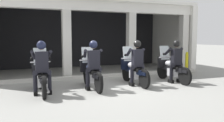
% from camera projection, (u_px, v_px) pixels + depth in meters
% --- Properties ---
extents(ground_plane, '(80.00, 80.00, 0.00)m').
position_uv_depth(ground_plane, '(91.00, 74.00, 10.58)').
color(ground_plane, gray).
extents(station_building, '(10.04, 4.10, 3.41)m').
position_uv_depth(station_building, '(88.00, 29.00, 11.85)').
color(station_building, black).
rests_on(station_building, ground).
extents(kerb_strip, '(9.54, 0.24, 0.12)m').
position_uv_depth(kerb_strip, '(104.00, 76.00, 9.68)').
color(kerb_strip, '#B7B5AD').
rests_on(kerb_strip, ground).
extents(motorcycle_far_left, '(0.62, 2.04, 1.35)m').
position_uv_depth(motorcycle_far_left, '(42.00, 76.00, 6.91)').
color(motorcycle_far_left, black).
rests_on(motorcycle_far_left, ground).
extents(police_officer_far_left, '(0.63, 0.61, 1.58)m').
position_uv_depth(police_officer_far_left, '(42.00, 63.00, 6.60)').
color(police_officer_far_left, black).
rests_on(police_officer_far_left, ground).
extents(motorcycle_center_left, '(0.62, 2.04, 1.35)m').
position_uv_depth(motorcycle_center_left, '(91.00, 73.00, 7.56)').
color(motorcycle_center_left, black).
rests_on(motorcycle_center_left, ground).
extents(police_officer_center_left, '(0.63, 0.61, 1.58)m').
position_uv_depth(police_officer_center_left, '(93.00, 61.00, 7.26)').
color(police_officer_center_left, black).
rests_on(police_officer_center_left, ground).
extents(motorcycle_center_right, '(0.62, 2.04, 1.35)m').
position_uv_depth(motorcycle_center_right, '(133.00, 70.00, 8.19)').
color(motorcycle_center_right, black).
rests_on(motorcycle_center_right, ground).
extents(police_officer_center_right, '(0.63, 0.61, 1.58)m').
position_uv_depth(police_officer_center_right, '(137.00, 59.00, 7.88)').
color(police_officer_center_right, black).
rests_on(police_officer_center_right, ground).
extents(motorcycle_far_right, '(0.62, 2.04, 1.35)m').
position_uv_depth(motorcycle_far_right, '(171.00, 68.00, 8.71)').
color(motorcycle_far_right, black).
rests_on(motorcycle_far_right, ground).
extents(police_officer_far_right, '(0.63, 0.61, 1.58)m').
position_uv_depth(police_officer_far_right, '(176.00, 58.00, 8.41)').
color(police_officer_far_right, black).
rests_on(police_officer_far_right, ground).
extents(bollard_kerbside, '(0.14, 0.14, 1.01)m').
position_uv_depth(bollard_kerbside, '(187.00, 62.00, 10.81)').
color(bollard_kerbside, yellow).
rests_on(bollard_kerbside, ground).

